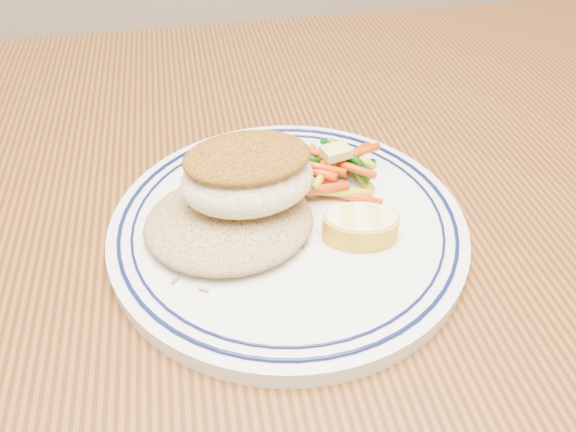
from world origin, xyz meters
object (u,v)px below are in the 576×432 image
Objects in this scene: fish_fillet at (247,174)px; lemon_wedge at (360,225)px; dining_table at (239,326)px; vegetable_pile at (327,170)px; plate at (288,226)px; rice_pilaf at (229,219)px.

lemon_wedge is (0.08, -0.04, -0.03)m from fish_fillet.
vegetable_pile is (0.09, 0.05, 0.13)m from dining_table.
plate is 0.06m from lemon_wedge.
fish_fillet reaches higher than lemon_wedge.
dining_table is 14.08× the size of vegetable_pile.
plate is (0.05, 0.01, 0.11)m from dining_table.
fish_fillet is 0.98× the size of vegetable_pile.
rice_pilaf is at bearing -148.65° from fish_fillet.
dining_table is at bearing -87.25° from rice_pilaf.
plate is at bearing 149.47° from lemon_wedge.
fish_fillet is 0.09m from vegetable_pile.
vegetable_pile is at bearing 30.01° from dining_table.
rice_pilaf is 0.10m from lemon_wedge.
vegetable_pile is 0.07m from lemon_wedge.
dining_table is 0.16m from lemon_wedge.
plate is at bearing 10.48° from dining_table.
lemon_wedge is (0.05, -0.03, 0.02)m from plate.
lemon_wedge is (0.10, -0.03, 0.00)m from rice_pilaf.
rice_pilaf is 0.10m from vegetable_pile.
rice_pilaf is at bearing 92.75° from dining_table.
lemon_wedge is (0.01, -0.07, -0.00)m from vegetable_pile.
rice_pilaf is at bearing 164.53° from lemon_wedge.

